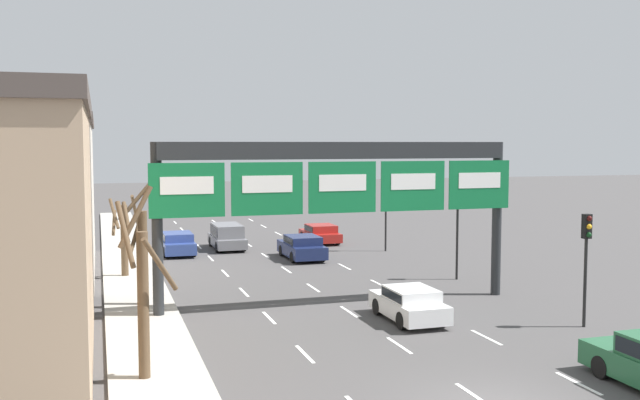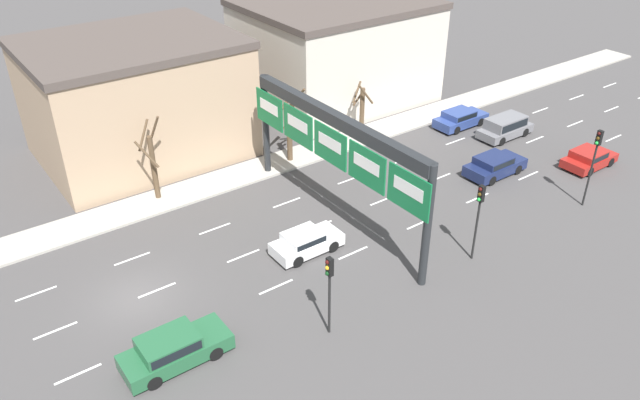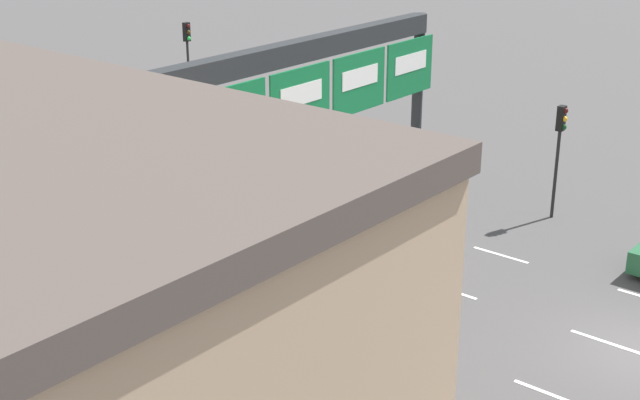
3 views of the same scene
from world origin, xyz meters
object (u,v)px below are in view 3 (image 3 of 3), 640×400
object	(u,v)px
car_red	(85,106)
tree_bare_second	(53,220)
car_navy	(113,141)
traffic_light_mid_block	(344,91)
traffic_light_far_end	(560,138)
traffic_light_near_gantry	(188,53)
tree_bare_closest	(299,331)
car_white	(400,228)
sign_gantry	(294,84)

from	to	relation	value
car_red	tree_bare_second	xyz separation A→B (m)	(-12.80, -15.96, 1.94)
car_navy	traffic_light_mid_block	bearing A→B (deg)	-55.93
traffic_light_mid_block	tree_bare_second	xyz separation A→B (m)	(-15.41, -1.51, -0.59)
traffic_light_far_end	traffic_light_mid_block	bearing A→B (deg)	90.38
car_red	traffic_light_far_end	size ratio (longest dim) A/B	0.95
traffic_light_mid_block	traffic_light_near_gantry	bearing A→B (deg)	88.69
tree_bare_closest	tree_bare_second	size ratio (longest dim) A/B	1.04
traffic_light_near_gantry	car_white	bearing A→B (deg)	-109.68
tree_bare_closest	traffic_light_far_end	bearing A→B (deg)	5.28
car_navy	traffic_light_far_end	size ratio (longest dim) A/B	1.03
traffic_light_far_end	tree_bare_closest	distance (m)	15.98
car_white	tree_bare_second	world-z (taller)	tree_bare_second
tree_bare_closest	tree_bare_second	xyz separation A→B (m)	(0.44, 9.63, -0.03)
car_white	tree_bare_closest	xyz separation A→B (m)	(-10.12, -4.23, 1.95)
car_white	traffic_light_near_gantry	world-z (taller)	traffic_light_near_gantry
sign_gantry	car_red	size ratio (longest dim) A/B	3.88
sign_gantry	tree_bare_closest	xyz separation A→B (m)	(-8.40, -7.39, -2.81)
traffic_light_near_gantry	tree_bare_closest	size ratio (longest dim) A/B	0.93
car_navy	tree_bare_closest	world-z (taller)	tree_bare_closest
traffic_light_far_end	traffic_light_near_gantry	bearing A→B (deg)	89.53
car_navy	traffic_light_far_end	bearing A→B (deg)	-72.42
car_red	tree_bare_closest	xyz separation A→B (m)	(-13.24, -25.59, 1.97)
car_white	car_red	xyz separation A→B (m)	(3.12, 21.36, -0.02)
tree_bare_second	traffic_light_far_end	bearing A→B (deg)	-27.79
car_red	car_navy	world-z (taller)	car_navy
sign_gantry	traffic_light_mid_block	size ratio (longest dim) A/B	3.44
sign_gantry	car_white	size ratio (longest dim) A/B	3.95
traffic_light_near_gantry	tree_bare_closest	xyz separation A→B (m)	(-16.07, -20.87, -0.91)
car_white	car_navy	bearing A→B (deg)	89.68
sign_gantry	tree_bare_second	size ratio (longest dim) A/B	2.97
car_white	car_red	distance (m)	21.59
sign_gantry	car_navy	bearing A→B (deg)	81.54
sign_gantry	car_red	bearing A→B (deg)	75.12
car_white	car_navy	world-z (taller)	car_navy
traffic_light_near_gantry	tree_bare_second	xyz separation A→B (m)	(-15.63, -11.25, -0.93)
tree_bare_closest	traffic_light_near_gantry	bearing A→B (deg)	52.41
traffic_light_far_end	tree_bare_closest	world-z (taller)	tree_bare_closest
car_red	tree_bare_closest	bearing A→B (deg)	-117.35
sign_gantry	car_navy	xyz separation A→B (m)	(1.80, 12.10, -4.72)
car_red	traffic_light_mid_block	bearing A→B (deg)	-79.76
car_red	traffic_light_mid_block	world-z (taller)	traffic_light_mid_block
tree_bare_closest	sign_gantry	bearing A→B (deg)	41.32
tree_bare_second	tree_bare_closest	bearing A→B (deg)	-92.60
car_white	tree_bare_second	distance (m)	11.25
car_red	traffic_light_near_gantry	bearing A→B (deg)	-59.02
traffic_light_near_gantry	traffic_light_mid_block	bearing A→B (deg)	-91.31
car_white	car_red	size ratio (longest dim) A/B	0.98
car_red	traffic_light_mid_block	distance (m)	14.90
traffic_light_mid_block	traffic_light_far_end	distance (m)	9.67
car_red	traffic_light_near_gantry	world-z (taller)	traffic_light_near_gantry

